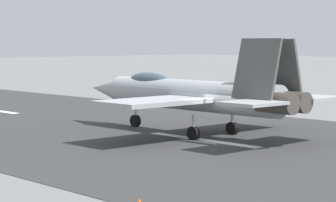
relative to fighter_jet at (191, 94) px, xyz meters
name	(u,v)px	position (x,y,z in m)	size (l,w,h in m)	color
ground_plane	(216,142)	(-3.15, 1.28, -2.37)	(400.00, 400.00, 0.00)	slate
runway_strip	(216,142)	(-3.16, 1.28, -2.36)	(240.00, 26.00, 0.02)	#343434
fighter_jet	(191,94)	(0.00, 0.00, 0.00)	(17.32, 13.55, 5.56)	#A5AAAF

